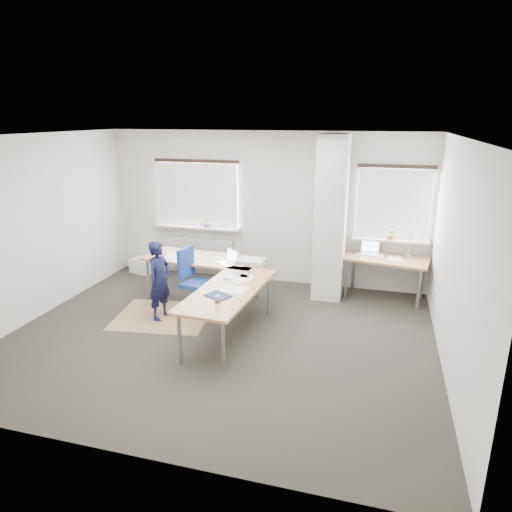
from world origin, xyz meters
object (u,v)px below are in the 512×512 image
(desk_side, at_px, (386,260))
(task_chair, at_px, (197,293))
(person, at_px, (160,281))
(desk_main, at_px, (217,274))

(desk_side, bearing_deg, task_chair, -145.33)
(desk_side, xyz_separation_m, person, (-3.35, -1.80, -0.06))
(desk_main, height_order, task_chair, task_chair)
(task_chair, height_order, person, person)
(person, bearing_deg, desk_side, -49.82)
(task_chair, distance_m, person, 0.70)
(desk_main, bearing_deg, task_chair, 167.38)
(desk_side, bearing_deg, desk_main, -139.88)
(desk_main, distance_m, task_chair, 0.59)
(task_chair, bearing_deg, person, -120.08)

